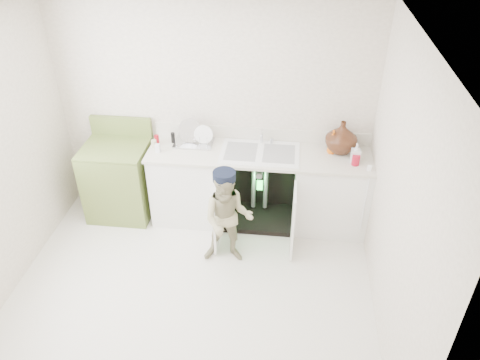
% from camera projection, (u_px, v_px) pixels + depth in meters
% --- Properties ---
extents(ground, '(3.50, 3.50, 0.00)m').
position_uv_depth(ground, '(192.00, 290.00, 4.60)').
color(ground, silver).
rests_on(ground, ground).
extents(room_shell, '(6.00, 5.50, 1.26)m').
position_uv_depth(room_shell, '(184.00, 186.00, 3.91)').
color(room_shell, silver).
rests_on(room_shell, ground).
extents(counter_run, '(2.44, 1.02, 1.26)m').
position_uv_depth(counter_run, '(262.00, 185.00, 5.28)').
color(counter_run, white).
rests_on(counter_run, ground).
extents(avocado_stove, '(0.71, 0.65, 1.11)m').
position_uv_depth(avocado_stove, '(120.00, 178.00, 5.43)').
color(avocado_stove, olive).
rests_on(avocado_stove, ground).
extents(repair_worker, '(0.60, 0.59, 1.08)m').
position_uv_depth(repair_worker, '(228.00, 218.00, 4.68)').
color(repair_worker, tan).
rests_on(repair_worker, ground).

